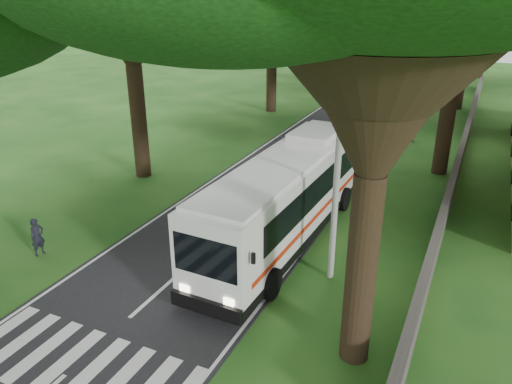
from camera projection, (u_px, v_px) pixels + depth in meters
name	position (u px, v px, depth m)	size (l,w,h in m)	color
ground	(120.00, 327.00, 16.84)	(140.00, 140.00, 0.00)	#174614
road	(336.00, 135.00, 37.66)	(8.00, 120.00, 0.04)	black
crosswalk	(77.00, 365.00, 15.17)	(8.00, 3.00, 0.01)	silver
property_wall	(463.00, 147.00, 33.08)	(0.35, 50.00, 1.20)	#383533
pole_near	(337.00, 178.00, 18.05)	(1.60, 0.24, 8.00)	gray
pole_mid	(420.00, 83.00, 34.72)	(1.60, 0.24, 8.00)	gray
pole_far	(449.00, 50.00, 51.38)	(1.60, 0.24, 8.00)	gray
coach_bus	(287.00, 196.00, 21.82)	(3.44, 13.31, 3.90)	white
distant_car_a	(342.00, 93.00, 48.66)	(1.44, 3.58, 1.22)	#B5B6BA
distant_car_c	(437.00, 63.00, 66.18)	(1.81, 4.46, 1.29)	maroon
pedestrian	(38.00, 237.00, 20.99)	(0.61, 0.40, 1.67)	black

